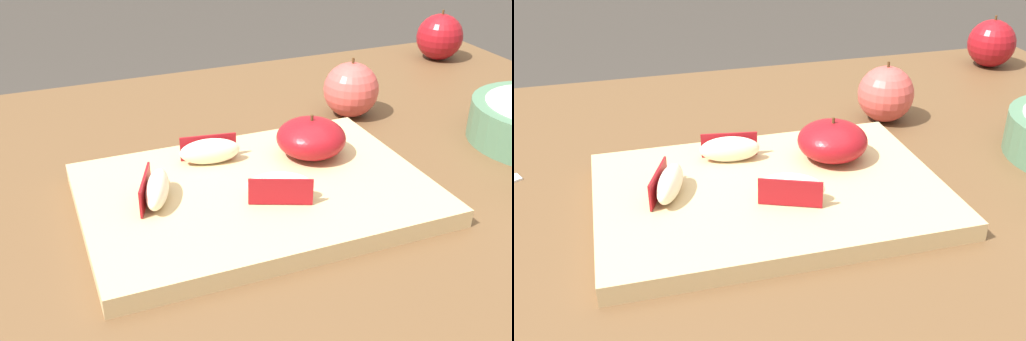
% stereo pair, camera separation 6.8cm
% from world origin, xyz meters
% --- Properties ---
extents(dining_table, '(1.25, 0.79, 0.74)m').
position_xyz_m(dining_table, '(0.00, 0.00, 0.63)').
color(dining_table, brown).
rests_on(dining_table, ground_plane).
extents(cutting_board, '(0.39, 0.27, 0.02)m').
position_xyz_m(cutting_board, '(-0.03, -0.08, 0.75)').
color(cutting_board, tan).
rests_on(cutting_board, dining_table).
extents(apple_half_skin_up, '(0.09, 0.09, 0.05)m').
position_xyz_m(apple_half_skin_up, '(0.06, -0.03, 0.79)').
color(apple_half_skin_up, maroon).
rests_on(apple_half_skin_up, cutting_board).
extents(apple_wedge_left, '(0.08, 0.05, 0.03)m').
position_xyz_m(apple_wedge_left, '(-0.02, -0.12, 0.78)').
color(apple_wedge_left, '#F4EACC').
rests_on(apple_wedge_left, cutting_board).
extents(apple_wedge_near_knife, '(0.08, 0.04, 0.03)m').
position_xyz_m(apple_wedge_near_knife, '(-0.06, -0.01, 0.78)').
color(apple_wedge_near_knife, '#F4EACC').
rests_on(apple_wedge_near_knife, cutting_board).
extents(apple_wedge_front, '(0.05, 0.08, 0.03)m').
position_xyz_m(apple_wedge_front, '(-0.14, -0.07, 0.78)').
color(apple_wedge_front, '#F4EACC').
rests_on(apple_wedge_front, cutting_board).
extents(whole_apple_red_delicious, '(0.09, 0.09, 0.09)m').
position_xyz_m(whole_apple_red_delicious, '(0.50, 0.29, 0.79)').
color(whole_apple_red_delicious, maroon).
rests_on(whole_apple_red_delicious, dining_table).
extents(whole_apple_pink_lady, '(0.08, 0.08, 0.09)m').
position_xyz_m(whole_apple_pink_lady, '(0.20, 0.11, 0.79)').
color(whole_apple_pink_lady, '#D14C47').
rests_on(whole_apple_pink_lady, dining_table).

